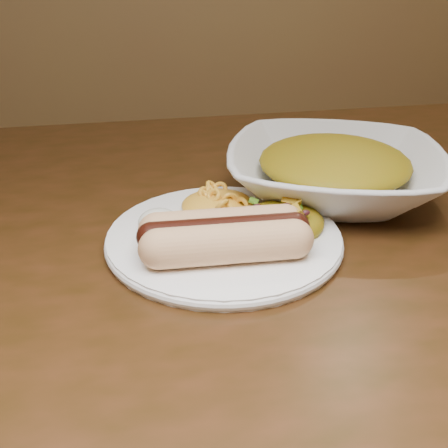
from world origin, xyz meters
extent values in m
cube|color=#40200F|center=(0.00, 0.00, 0.73)|extent=(1.60, 0.90, 0.04)
cylinder|color=white|center=(0.09, -0.04, 0.76)|extent=(0.31, 0.31, 0.01)
cylinder|color=#E79D6E|center=(0.08, -0.10, 0.78)|extent=(0.13, 0.04, 0.04)
cylinder|color=#E79D6E|center=(0.08, -0.07, 0.78)|extent=(0.13, 0.04, 0.04)
cylinder|color=#48170D|center=(0.08, -0.08, 0.79)|extent=(0.14, 0.04, 0.03)
ellipsoid|color=#FEB64F|center=(0.09, 0.02, 0.78)|extent=(0.10, 0.10, 0.03)
ellipsoid|color=white|center=(0.02, -0.02, 0.78)|extent=(0.06, 0.06, 0.03)
ellipsoid|color=#CB4D04|center=(0.15, -0.04, 0.77)|extent=(0.09, 0.09, 0.04)
imported|color=white|center=(0.25, 0.05, 0.78)|extent=(0.34, 0.34, 0.06)
ellipsoid|color=#CB4D04|center=(0.25, 0.05, 0.80)|extent=(0.23, 0.23, 0.05)
camera|label=1|loc=(-0.01, -0.53, 1.03)|focal=42.00mm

